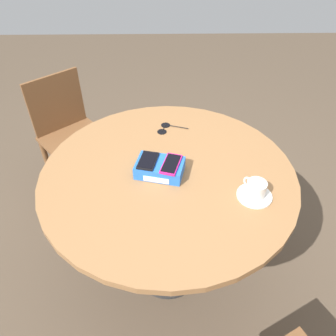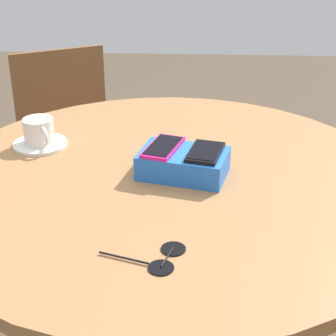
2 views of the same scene
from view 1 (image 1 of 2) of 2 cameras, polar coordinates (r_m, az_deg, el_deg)
ground_plane at (r=2.01m, az=-0.00°, el=-17.20°), size 8.00×8.00×0.00m
round_table at (r=1.48m, az=-0.00°, el=-3.31°), size 1.11×1.11×0.77m
phone_box at (r=1.39m, az=-1.44°, el=0.01°), size 0.22×0.17×0.06m
phone_black at (r=1.38m, az=-3.53°, el=1.29°), size 0.10×0.13×0.01m
phone_magenta at (r=1.36m, az=0.54°, el=0.71°), size 0.10×0.15×0.01m
saucer at (r=1.35m, az=14.79°, el=-4.67°), size 0.14×0.14×0.01m
coffee_cup at (r=1.33m, az=15.00°, el=-3.46°), size 0.08×0.10×0.07m
sunglasses at (r=1.68m, az=-0.46°, el=6.93°), size 0.16×0.11×0.01m
chair_far_side at (r=2.27m, az=-16.37°, el=5.19°), size 0.54×0.54×0.84m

